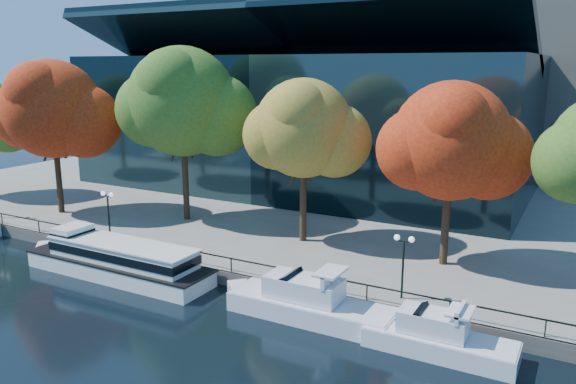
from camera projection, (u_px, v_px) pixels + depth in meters
The scene contains 13 objects.
ground at pixel (145, 287), 38.83m from camera, with size 160.00×160.00×0.00m, color black.
promenade at pixel (349, 184), 69.83m from camera, with size 90.00×67.08×1.00m.
railing at pixel (175, 248), 41.18m from camera, with size 88.20×0.08×0.99m.
convention_building at pixel (304, 122), 66.01m from camera, with size 50.00×24.57×21.43m.
tour_boat at pixel (114, 258), 40.83m from camera, with size 16.66×3.72×3.16m.
cruiser_near at pixel (304, 301), 34.03m from camera, with size 11.47×2.96×3.32m.
cruiser_far at pixel (433, 336), 29.91m from camera, with size 8.92×2.47×2.91m.
tree_1 at pixel (53, 111), 52.46m from camera, with size 11.55×9.47×14.62m.
tree_2 at pixel (184, 104), 49.87m from camera, with size 12.24×10.04×15.74m.
tree_3 at pixel (305, 131), 43.86m from camera, with size 9.78×8.02×13.11m.
tree_4 at pixel (453, 144), 38.53m from camera, with size 10.34×8.48×13.07m.
lamp_1 at pixel (108, 205), 45.47m from camera, with size 1.26×0.36×4.03m.
lamp_2 at pixel (404, 252), 33.94m from camera, with size 1.26×0.36×4.03m.
Camera 1 is at (26.15, -27.18, 15.06)m, focal length 35.00 mm.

